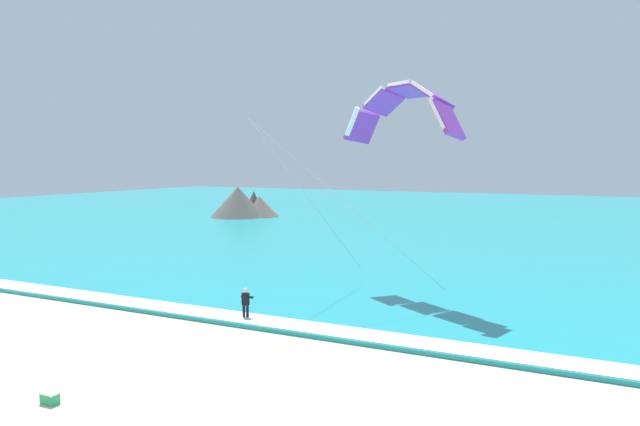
{
  "coord_description": "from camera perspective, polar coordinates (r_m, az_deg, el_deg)",
  "views": [
    {
      "loc": [
        14.85,
        -12.23,
        7.98
      ],
      "look_at": [
        0.52,
        15.57,
        5.27
      ],
      "focal_mm": 34.75,
      "sensor_mm": 36.0,
      "label": 1
    }
  ],
  "objects": [
    {
      "name": "sea",
      "position": [
        85.47,
        17.14,
        -0.56
      ],
      "size": [
        200.0,
        120.0,
        0.2
      ],
      "primitive_type": "cube",
      "color": "teal",
      "rests_on": "ground"
    },
    {
      "name": "surf_foam",
      "position": [
        29.93,
        -3.57,
        -10.08
      ],
      "size": [
        200.0,
        1.77,
        0.04
      ],
      "primitive_type": "cube",
      "color": "white",
      "rests_on": "sea"
    },
    {
      "name": "surfboard",
      "position": [
        31.19,
        -6.85,
        -9.85
      ],
      "size": [
        0.57,
        1.44,
        0.09
      ],
      "color": "#E04C38",
      "rests_on": "ground"
    },
    {
      "name": "kitesurfer",
      "position": [
        30.98,
        -6.85,
        -8.21
      ],
      "size": [
        0.55,
        0.55,
        1.69
      ],
      "color": "black",
      "rests_on": "ground"
    },
    {
      "name": "kite_primary",
      "position": [
        35.5,
        7.73,
        9.68
      ],
      "size": [
        9.06,
        10.79,
        11.1
      ],
      "color": "purple"
    },
    {
      "name": "headland_left",
      "position": [
        84.61,
        -6.92,
        0.84
      ],
      "size": [
        9.07,
        8.67,
        4.33
      ],
      "color": "#56514C",
      "rests_on": "ground"
    },
    {
      "name": "cooler_box",
      "position": [
        22.88,
        -23.61,
        -15.33
      ],
      "size": [
        0.58,
        0.38,
        0.4
      ],
      "color": "#238E5B",
      "rests_on": "ground"
    }
  ]
}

